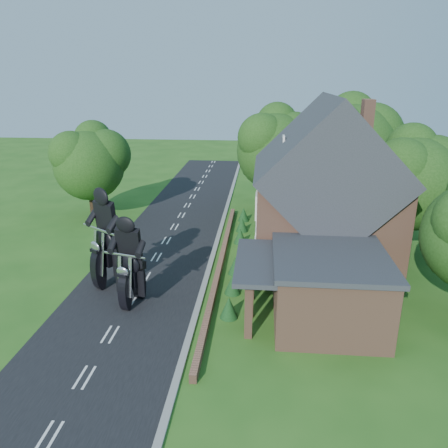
# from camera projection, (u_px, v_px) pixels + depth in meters

# --- Properties ---
(ground) EXTENTS (120.00, 120.00, 0.00)m
(ground) POSITION_uv_depth(u_px,v_px,m) (129.00, 302.00, 22.80)
(ground) COLOR #275718
(ground) RESTS_ON ground
(road) EXTENTS (7.00, 80.00, 0.02)m
(road) POSITION_uv_depth(u_px,v_px,m) (129.00, 302.00, 22.79)
(road) COLOR black
(road) RESTS_ON ground
(kerb) EXTENTS (0.30, 80.00, 0.12)m
(kerb) POSITION_uv_depth(u_px,v_px,m) (199.00, 305.00, 22.47)
(kerb) COLOR gray
(kerb) RESTS_ON ground
(garden_wall) EXTENTS (0.30, 22.00, 0.40)m
(garden_wall) POSITION_uv_depth(u_px,v_px,m) (221.00, 263.00, 27.08)
(garden_wall) COLOR #92614A
(garden_wall) RESTS_ON ground
(house) EXTENTS (9.54, 8.64, 10.24)m
(house) POSITION_uv_depth(u_px,v_px,m) (325.00, 197.00, 26.15)
(house) COLOR #92614A
(house) RESTS_ON ground
(annex) EXTENTS (7.05, 5.94, 3.44)m
(annex) POSITION_uv_depth(u_px,v_px,m) (326.00, 287.00, 20.63)
(annex) COLOR #92614A
(annex) RESTS_ON ground
(tree_house_right) EXTENTS (6.51, 6.00, 8.40)m
(tree_house_right) POSITION_uv_depth(u_px,v_px,m) (418.00, 176.00, 27.82)
(tree_house_right) COLOR black
(tree_house_right) RESTS_ON ground
(tree_behind_house) EXTENTS (7.81, 7.20, 10.08)m
(tree_behind_house) POSITION_uv_depth(u_px,v_px,m) (357.00, 142.00, 34.78)
(tree_behind_house) COLOR black
(tree_behind_house) RESTS_ON ground
(tree_behind_left) EXTENTS (6.94, 6.40, 9.16)m
(tree_behind_left) POSITION_uv_depth(u_px,v_px,m) (280.00, 145.00, 36.38)
(tree_behind_left) COLOR black
(tree_behind_left) RESTS_ON ground
(tree_far_road) EXTENTS (6.08, 5.60, 7.84)m
(tree_far_road) POSITION_uv_depth(u_px,v_px,m) (94.00, 159.00, 35.10)
(tree_far_road) COLOR black
(tree_far_road) RESTS_ON ground
(shrub_a) EXTENTS (0.90, 0.90, 1.10)m
(shrub_a) POSITION_uv_depth(u_px,v_px,m) (229.00, 307.00, 21.23)
(shrub_a) COLOR #113615
(shrub_a) RESTS_ON ground
(shrub_b) EXTENTS (0.90, 0.90, 1.10)m
(shrub_b) POSITION_uv_depth(u_px,v_px,m) (233.00, 284.00, 23.58)
(shrub_b) COLOR #113615
(shrub_b) RESTS_ON ground
(shrub_c) EXTENTS (0.90, 0.90, 1.10)m
(shrub_c) POSITION_uv_depth(u_px,v_px,m) (236.00, 265.00, 25.94)
(shrub_c) COLOR #113615
(shrub_c) RESTS_ON ground
(shrub_d) EXTENTS (0.90, 0.90, 1.10)m
(shrub_d) POSITION_uv_depth(u_px,v_px,m) (240.00, 236.00, 30.65)
(shrub_d) COLOR #113615
(shrub_d) RESTS_ON ground
(shrub_e) EXTENTS (0.90, 0.90, 1.10)m
(shrub_e) POSITION_uv_depth(u_px,v_px,m) (242.00, 224.00, 33.00)
(shrub_e) COLOR #113615
(shrub_e) RESTS_ON ground
(shrub_f) EXTENTS (0.90, 0.90, 1.10)m
(shrub_f) POSITION_uv_depth(u_px,v_px,m) (244.00, 214.00, 35.36)
(shrub_f) COLOR #113615
(shrub_f) RESTS_ON ground
(motorcycle_lead) EXTENTS (0.78, 1.60, 1.44)m
(motorcycle_lead) POSITION_uv_depth(u_px,v_px,m) (132.00, 292.00, 22.40)
(motorcycle_lead) COLOR black
(motorcycle_lead) RESTS_ON ground
(motorcycle_follow) EXTENTS (1.40, 1.77, 1.70)m
(motorcycle_follow) POSITION_uv_depth(u_px,v_px,m) (111.00, 270.00, 24.52)
(motorcycle_follow) COLOR black
(motorcycle_follow) RESTS_ON ground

